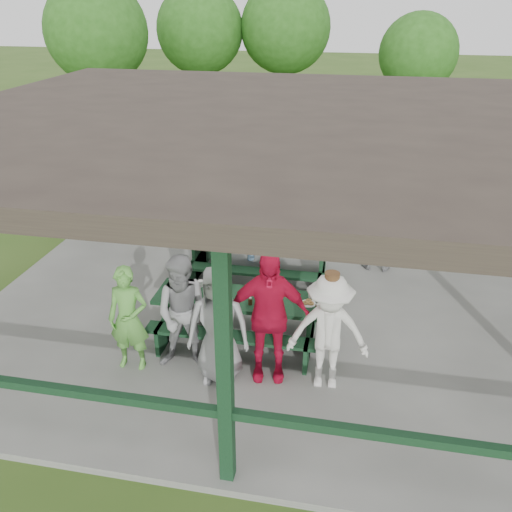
% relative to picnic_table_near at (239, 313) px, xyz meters
% --- Properties ---
extents(ground, '(90.00, 90.00, 0.00)m').
position_rel_picnic_table_near_xyz_m(ground, '(0.45, 1.20, -0.57)').
color(ground, '#314F18').
rests_on(ground, ground).
extents(concrete_slab, '(10.00, 8.00, 0.10)m').
position_rel_picnic_table_near_xyz_m(concrete_slab, '(0.45, 1.20, -0.52)').
color(concrete_slab, slate).
rests_on(concrete_slab, ground).
extents(pavilion_structure, '(10.60, 8.60, 3.24)m').
position_rel_picnic_table_near_xyz_m(pavilion_structure, '(0.45, 1.20, 2.60)').
color(pavilion_structure, black).
rests_on(pavilion_structure, concrete_slab).
extents(picnic_table_near, '(2.52, 1.39, 0.75)m').
position_rel_picnic_table_near_xyz_m(picnic_table_near, '(0.00, 0.00, 0.00)').
color(picnic_table_near, black).
rests_on(picnic_table_near, concrete_slab).
extents(picnic_table_far, '(2.67, 1.39, 0.75)m').
position_rel_picnic_table_near_xyz_m(picnic_table_far, '(-0.07, 2.00, 0.00)').
color(picnic_table_far, black).
rests_on(picnic_table_far, concrete_slab).
extents(table_setting, '(2.28, 0.45, 0.10)m').
position_rel_picnic_table_near_xyz_m(table_setting, '(0.03, 0.02, 0.31)').
color(table_setting, white).
rests_on(table_setting, picnic_table_near).
extents(contestant_green, '(0.59, 0.41, 1.56)m').
position_rel_picnic_table_near_xyz_m(contestant_green, '(-1.35, -0.93, 0.31)').
color(contestant_green, '#58A13E').
rests_on(contestant_green, concrete_slab).
extents(contestant_grey_left, '(0.90, 0.74, 1.73)m').
position_rel_picnic_table_near_xyz_m(contestant_grey_left, '(-0.58, -0.78, 0.39)').
color(contestant_grey_left, gray).
rests_on(contestant_grey_left, concrete_slab).
extents(contestant_grey_mid, '(0.89, 0.64, 1.70)m').
position_rel_picnic_table_near_xyz_m(contestant_grey_mid, '(-0.07, -0.94, 0.38)').
color(contestant_grey_mid, gray).
rests_on(contestant_grey_mid, concrete_slab).
extents(contestant_red, '(1.18, 0.62, 1.91)m').
position_rel_picnic_table_near_xyz_m(contestant_red, '(0.56, -0.76, 0.48)').
color(contestant_red, red).
rests_on(contestant_red, concrete_slab).
extents(contestant_white_fedora, '(1.10, 0.66, 1.72)m').
position_rel_picnic_table_near_xyz_m(contestant_white_fedora, '(1.38, -0.82, 0.36)').
color(contestant_white_fedora, silver).
rests_on(contestant_white_fedora, concrete_slab).
extents(spectator_lblue, '(1.62, 0.68, 1.70)m').
position_rel_picnic_table_near_xyz_m(spectator_lblue, '(-0.19, 2.80, 0.38)').
color(spectator_lblue, '#91C0E0').
rests_on(spectator_lblue, concrete_slab).
extents(spectator_blue, '(0.68, 0.54, 1.63)m').
position_rel_picnic_table_near_xyz_m(spectator_blue, '(-1.36, 3.37, 0.34)').
color(spectator_blue, '#4369B0').
rests_on(spectator_blue, concrete_slab).
extents(spectator_grey, '(0.74, 0.60, 1.45)m').
position_rel_picnic_table_near_xyz_m(spectator_grey, '(1.99, 2.89, 0.25)').
color(spectator_grey, gray).
rests_on(spectator_grey, concrete_slab).
extents(pickup_truck, '(5.27, 3.61, 1.34)m').
position_rel_picnic_table_near_xyz_m(pickup_truck, '(0.55, 8.34, 0.10)').
color(pickup_truck, silver).
rests_on(pickup_truck, ground).
extents(farm_trailer, '(3.75, 2.06, 1.30)m').
position_rel_picnic_table_near_xyz_m(farm_trailer, '(-1.40, 8.03, 0.07)').
color(farm_trailer, '#1A4E90').
rests_on(farm_trailer, ground).
extents(tree_far_left, '(3.40, 3.40, 5.31)m').
position_rel_picnic_table_near_xyz_m(tree_far_left, '(-5.01, 15.31, 3.02)').
color(tree_far_left, black).
rests_on(tree_far_left, ground).
extents(tree_left, '(3.49, 3.49, 5.46)m').
position_rel_picnic_table_near_xyz_m(tree_left, '(-1.68, 15.76, 3.12)').
color(tree_left, black).
rests_on(tree_left, ground).
extents(tree_mid, '(2.81, 2.81, 4.38)m').
position_rel_picnic_table_near_xyz_m(tree_mid, '(3.33, 14.59, 2.38)').
color(tree_mid, black).
rests_on(tree_mid, ground).
extents(tree_edge_left, '(3.51, 3.51, 5.48)m').
position_rel_picnic_table_near_xyz_m(tree_edge_left, '(-7.61, 11.74, 3.13)').
color(tree_edge_left, black).
rests_on(tree_edge_left, ground).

